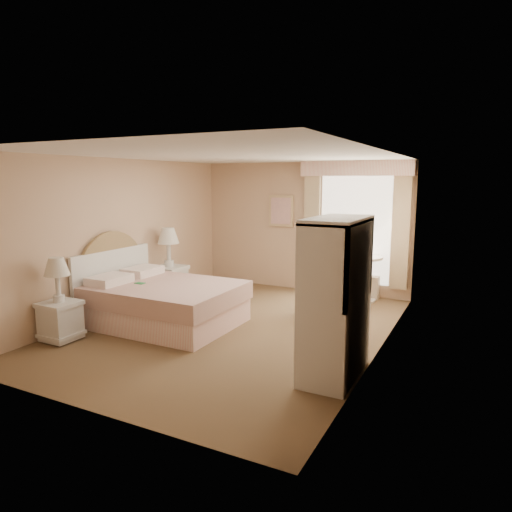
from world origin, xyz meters
The scene contains 9 objects.
room centered at (0.00, 0.00, 1.25)m, with size 4.21×5.51×2.51m.
window centered at (1.05, 2.65, 1.34)m, with size 2.05×0.22×2.51m.
framed_art centered at (-0.45, 2.71, 1.55)m, with size 0.52×0.04×0.62m.
bed centered at (-1.12, -0.30, 0.35)m, with size 2.13×1.65×1.46m.
nightstand_near centered at (-1.84, -1.52, 0.43)m, with size 0.47×0.47×1.13m.
nightstand_far centered at (-1.84, 0.88, 0.49)m, with size 0.54×0.54×1.29m.
round_table centered at (1.25, 2.40, 0.55)m, with size 0.77×0.77×0.82m.
cafe_chair centered at (0.82, 1.28, 0.55)m, with size 0.50×0.50×0.94m.
armoire centered at (1.81, -0.92, 0.73)m, with size 0.53×1.06×1.77m.
Camera 1 is at (3.21, -5.62, 2.16)m, focal length 32.00 mm.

